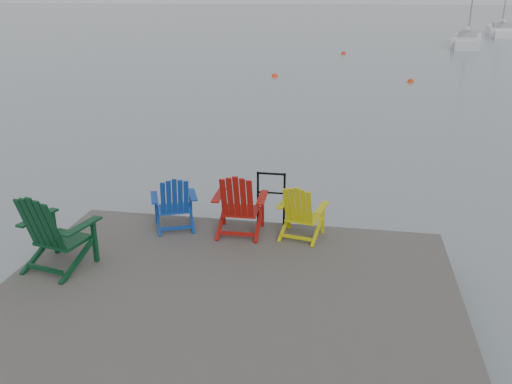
% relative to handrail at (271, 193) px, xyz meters
% --- Properties ---
extents(ground, '(400.00, 400.00, 0.00)m').
position_rel_handrail_xyz_m(ground, '(-0.25, -2.45, -1.04)').
color(ground, slate).
rests_on(ground, ground).
extents(dock, '(6.00, 5.00, 1.40)m').
position_rel_handrail_xyz_m(dock, '(-0.25, -2.45, -0.69)').
color(dock, '#322E2C').
rests_on(dock, ground).
extents(handrail, '(0.48, 0.04, 0.90)m').
position_rel_handrail_xyz_m(handrail, '(0.00, 0.00, 0.00)').
color(handrail, black).
rests_on(handrail, dock).
extents(chair_green, '(1.04, 0.99, 1.15)m').
position_rel_handrail_xyz_m(chair_green, '(-2.70, -2.07, 0.04)').
color(chair_green, '#09341A').
rests_on(chair_green, dock).
extents(chair_blue, '(0.89, 0.85, 0.92)m').
position_rel_handrail_xyz_m(chair_blue, '(-1.51, -0.46, -0.08)').
color(chair_blue, '#0E3695').
rests_on(chair_blue, dock).
extents(chair_red, '(0.84, 0.78, 1.04)m').
position_rel_handrail_xyz_m(chair_red, '(-0.44, -0.49, -0.02)').
color(chair_red, '#99110B').
rests_on(chair_red, dock).
extents(chair_yellow, '(0.81, 0.77, 0.90)m').
position_rel_handrail_xyz_m(chair_yellow, '(0.54, -0.47, -0.09)').
color(chair_yellow, '#C5BE0A').
rests_on(chair_yellow, dock).
extents(sailboat_near, '(3.68, 8.31, 11.17)m').
position_rel_handrail_xyz_m(sailboat_near, '(10.23, 39.72, -0.69)').
color(sailboat_near, silver).
rests_on(sailboat_near, ground).
extents(sailboat_mid, '(4.11, 10.18, 13.47)m').
position_rel_handrail_xyz_m(sailboat_mid, '(15.97, 53.08, -0.69)').
color(sailboat_mid, white).
rests_on(sailboat_mid, ground).
extents(buoy_a, '(0.34, 0.34, 0.34)m').
position_rel_handrail_xyz_m(buoy_a, '(4.02, 19.41, -1.04)').
color(buoy_a, red).
rests_on(buoy_a, ground).
extents(buoy_b, '(0.33, 0.33, 0.33)m').
position_rel_handrail_xyz_m(buoy_b, '(-2.80, 20.10, -1.04)').
color(buoy_b, '#F7370E').
rests_on(buoy_b, ground).
extents(buoy_d, '(0.35, 0.35, 0.35)m').
position_rel_handrail_xyz_m(buoy_d, '(0.47, 31.88, -1.04)').
color(buoy_d, red).
rests_on(buoy_d, ground).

